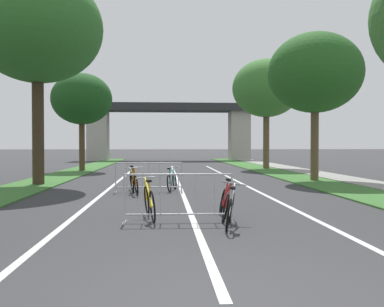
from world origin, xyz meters
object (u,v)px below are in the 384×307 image
(bicycle_green_2, at_px, (133,181))
(tree_left_oak_mid, at_px, (82,99))
(bicycle_yellow_1, at_px, (149,202))
(bicycle_teal_3, at_px, (172,181))
(tree_right_oak_near, at_px, (315,73))
(bicycle_silver_0, at_px, (231,209))
(tree_right_pine_near, at_px, (266,88))
(tree_left_pine_far, at_px, (37,28))
(bicycle_orange_4, at_px, (134,183))
(crowd_barrier_nearest, at_px, (178,198))
(crowd_barrier_second, at_px, (149,177))
(bicycle_red_5, at_px, (224,203))

(bicycle_green_2, bearing_deg, tree_left_oak_mid, 96.23)
(bicycle_yellow_1, distance_m, bicycle_teal_3, 5.91)
(tree_right_oak_near, xyz_separation_m, bicycle_silver_0, (-5.51, -10.46, -4.53))
(tree_right_pine_near, height_order, bicycle_teal_3, tree_right_pine_near)
(tree_right_pine_near, relative_size, bicycle_yellow_1, 4.41)
(tree_left_oak_mid, relative_size, bicycle_yellow_1, 3.60)
(tree_left_pine_far, distance_m, bicycle_orange_4, 8.07)
(crowd_barrier_nearest, height_order, crowd_barrier_second, same)
(tree_right_oak_near, distance_m, tree_right_pine_near, 9.81)
(tree_right_pine_near, xyz_separation_m, bicycle_teal_3, (-6.72, -13.34, -5.14))
(crowd_barrier_second, xyz_separation_m, bicycle_green_2, (-0.56, 0.48, -0.17))
(crowd_barrier_nearest, xyz_separation_m, crowd_barrier_second, (-0.83, 5.87, 0.00))
(tree_left_oak_mid, relative_size, tree_right_pine_near, 0.82)
(tree_left_pine_far, bearing_deg, bicycle_orange_4, -40.09)
(bicycle_teal_3, xyz_separation_m, bicycle_red_5, (1.06, -5.92, 0.01))
(tree_right_pine_near, relative_size, bicycle_silver_0, 4.36)
(bicycle_teal_3, bearing_deg, bicycle_green_2, -166.85)
(tree_left_oak_mid, xyz_separation_m, tree_right_oak_near, (11.95, -8.19, 0.39))
(tree_left_pine_far, distance_m, bicycle_red_5, 12.13)
(crowd_barrier_second, distance_m, bicycle_orange_4, 0.77)
(tree_left_pine_far, xyz_separation_m, tree_left_oak_mid, (0.00, 9.37, -1.89))
(tree_right_oak_near, bearing_deg, bicycle_orange_4, -149.37)
(tree_left_oak_mid, xyz_separation_m, tree_right_pine_near, (12.11, 1.60, 0.99))
(bicycle_yellow_1, bearing_deg, tree_left_oak_mid, 96.15)
(bicycle_yellow_1, height_order, bicycle_green_2, bicycle_yellow_1)
(bicycle_silver_0, bearing_deg, bicycle_red_5, 101.28)
(bicycle_green_2, bearing_deg, tree_right_pine_near, 46.15)
(bicycle_yellow_1, xyz_separation_m, bicycle_green_2, (-0.76, 5.86, -0.03))
(crowd_barrier_nearest, distance_m, bicycle_yellow_1, 0.81)
(tree_right_oak_near, height_order, tree_right_pine_near, tree_right_pine_near)
(bicycle_silver_0, distance_m, bicycle_teal_3, 6.99)
(crowd_barrier_second, distance_m, bicycle_red_5, 5.74)
(bicycle_yellow_1, bearing_deg, bicycle_green_2, 88.33)
(tree_right_pine_near, height_order, crowd_barrier_nearest, tree_right_pine_near)
(tree_left_pine_far, bearing_deg, tree_right_oak_near, 5.62)
(tree_left_pine_far, distance_m, bicycle_yellow_1, 11.27)
(tree_left_oak_mid, distance_m, tree_right_oak_near, 14.49)
(crowd_barrier_nearest, bearing_deg, tree_left_pine_far, 121.76)
(tree_right_pine_near, bearing_deg, bicycle_teal_3, -116.73)
(bicycle_silver_0, bearing_deg, bicycle_yellow_1, 160.48)
(tree_left_oak_mid, distance_m, bicycle_yellow_1, 18.71)
(crowd_barrier_second, bearing_deg, tree_right_oak_near, 28.81)
(bicycle_red_5, bearing_deg, bicycle_green_2, -63.05)
(tree_left_pine_far, relative_size, bicycle_yellow_1, 5.09)
(bicycle_orange_4, relative_size, bicycle_red_5, 0.96)
(tree_left_pine_far, distance_m, crowd_barrier_second, 7.99)
(crowd_barrier_second, xyz_separation_m, bicycle_red_5, (1.88, -5.42, -0.17))
(tree_left_oak_mid, distance_m, bicycle_teal_3, 13.57)
(crowd_barrier_nearest, relative_size, bicycle_teal_3, 1.48)
(crowd_barrier_nearest, relative_size, bicycle_red_5, 1.39)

